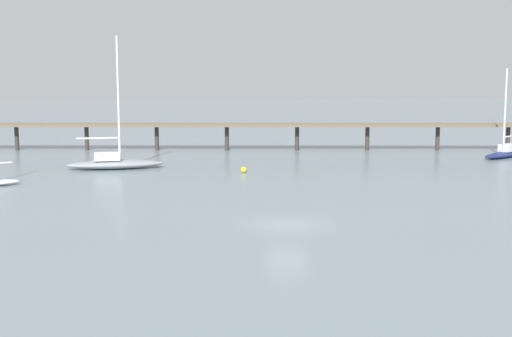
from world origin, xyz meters
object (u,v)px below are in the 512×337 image
(pier, at_px, (358,118))
(mooring_buoy_far, at_px, (244,170))
(sailboat_navy, at_px, (505,152))
(sailboat_gray, at_px, (114,162))

(pier, height_order, mooring_buoy_far, pier)
(sailboat_navy, bearing_deg, mooring_buoy_far, -164.79)
(sailboat_gray, relative_size, mooring_buoy_far, 22.81)
(pier, distance_m, sailboat_navy, 17.34)
(sailboat_navy, bearing_deg, sailboat_gray, -174.80)
(sailboat_gray, height_order, sailboat_navy, sailboat_gray)
(sailboat_navy, xyz_separation_m, mooring_buoy_far, (-30.25, -8.22, -0.36))
(pier, xyz_separation_m, mooring_buoy_far, (-15.77, -17.16, -3.69))
(mooring_buoy_far, bearing_deg, sailboat_gray, 160.46)
(mooring_buoy_far, bearing_deg, sailboat_navy, 15.21)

